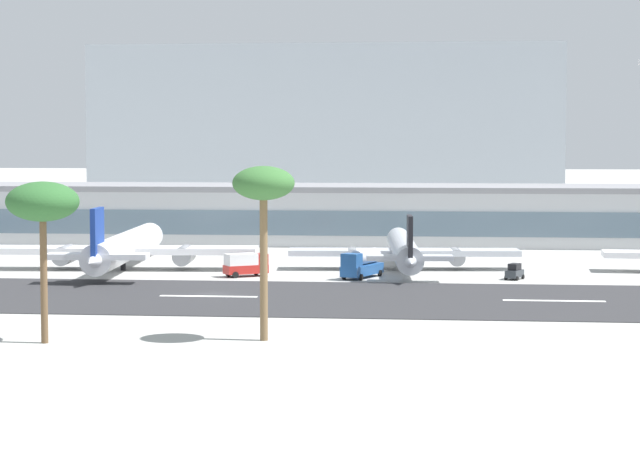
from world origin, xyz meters
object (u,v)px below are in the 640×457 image
object	(u,v)px
palm_tree_1	(263,189)
airliner_black_tail_gate_2	(404,251)
terminal_building	(312,214)
service_fuel_truck_0	(362,263)
distant_hotel_block	(326,126)
palm_tree_0	(43,204)
service_box_truck_2	(246,264)
airliner_navy_tail_gate_1	(123,248)
service_baggage_tug_1	(515,272)

from	to	relation	value
palm_tree_1	airliner_black_tail_gate_2	bearing A→B (deg)	80.35
terminal_building	service_fuel_truck_0	bearing A→B (deg)	-77.29
terminal_building	distant_hotel_block	size ratio (longest dim) A/B	1.29
palm_tree_0	service_box_truck_2	bearing A→B (deg)	80.57
palm_tree_0	distant_hotel_block	bearing A→B (deg)	89.52
distant_hotel_block	airliner_navy_tail_gate_1	size ratio (longest dim) A/B	2.83
service_box_truck_2	palm_tree_1	xyz separation A→B (m)	(10.60, -54.30, 12.64)
palm_tree_1	palm_tree_0	bearing A→B (deg)	-169.96
service_baggage_tug_1	palm_tree_0	bearing A→B (deg)	-14.31
airliner_navy_tail_gate_1	airliner_black_tail_gate_2	bearing A→B (deg)	-87.79
distant_hotel_block	palm_tree_1	world-z (taller)	distant_hotel_block
service_fuel_truck_0	service_box_truck_2	world-z (taller)	service_fuel_truck_0
airliner_navy_tail_gate_1	palm_tree_1	size ratio (longest dim) A/B	2.93
airliner_black_tail_gate_2	palm_tree_1	distance (m)	67.34
service_fuel_truck_0	service_baggage_tug_1	world-z (taller)	service_fuel_truck_0
service_box_truck_2	palm_tree_0	world-z (taller)	palm_tree_0
terminal_building	service_box_truck_2	bearing A→B (deg)	-92.83
distant_hotel_block	airliner_black_tail_gate_2	bearing A→B (deg)	-80.92
airliner_black_tail_gate_2	service_baggage_tug_1	distance (m)	19.06
airliner_navy_tail_gate_1	airliner_black_tail_gate_2	xyz separation A→B (m)	(40.99, 4.52, -0.36)
terminal_building	airliner_navy_tail_gate_1	bearing A→B (deg)	-112.88
service_fuel_truck_0	palm_tree_0	world-z (taller)	palm_tree_0
distant_hotel_block	palm_tree_0	xyz separation A→B (m)	(-2.11, -251.85, -10.37)
airliner_black_tail_gate_2	service_box_truck_2	bearing A→B (deg)	112.53
terminal_building	airliner_navy_tail_gate_1	size ratio (longest dim) A/B	3.64
palm_tree_0	service_baggage_tug_1	bearing A→B (deg)	51.10
palm_tree_0	palm_tree_1	xyz separation A→B (m)	(20.22, 3.58, 1.36)
airliner_navy_tail_gate_1	service_fuel_truck_0	size ratio (longest dim) A/B	5.49
palm_tree_1	service_box_truck_2	bearing A→B (deg)	101.05
terminal_building	palm_tree_0	bearing A→B (deg)	-96.12
airliner_navy_tail_gate_1	palm_tree_1	distance (m)	68.74
palm_tree_0	palm_tree_1	world-z (taller)	palm_tree_1
airliner_black_tail_gate_2	service_fuel_truck_0	world-z (taller)	airliner_black_tail_gate_2
service_box_truck_2	palm_tree_0	distance (m)	59.75
airliner_navy_tail_gate_1	palm_tree_0	size ratio (longest dim) A/B	3.20
airliner_black_tail_gate_2	service_box_truck_2	world-z (taller)	airliner_black_tail_gate_2
service_box_truck_2	palm_tree_1	distance (m)	56.75
airliner_black_tail_gate_2	palm_tree_0	bearing A→B (deg)	151.02
service_baggage_tug_1	palm_tree_0	world-z (taller)	palm_tree_0
airliner_black_tail_gate_2	service_baggage_tug_1	world-z (taller)	airliner_black_tail_gate_2
service_fuel_truck_0	palm_tree_0	distance (m)	64.30
service_baggage_tug_1	distant_hotel_block	bearing A→B (deg)	-142.43
service_box_truck_2	terminal_building	bearing A→B (deg)	54.10
distant_hotel_block	airliner_navy_tail_gate_1	world-z (taller)	distant_hotel_block
service_fuel_truck_0	palm_tree_1	distance (m)	55.92
airliner_black_tail_gate_2	airliner_navy_tail_gate_1	bearing A→B (deg)	91.74
terminal_building	airliner_black_tail_gate_2	distance (m)	51.66
service_baggage_tug_1	palm_tree_1	world-z (taller)	palm_tree_1
airliner_navy_tail_gate_1	service_box_truck_2	xyz separation A→B (m)	(19.26, -6.59, -1.44)
service_fuel_truck_0	terminal_building	bearing A→B (deg)	-144.71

